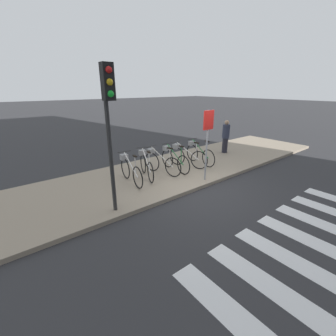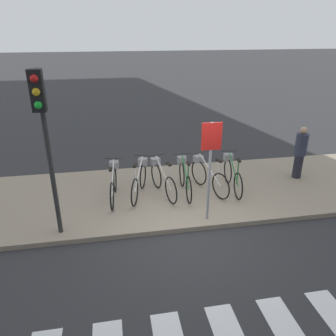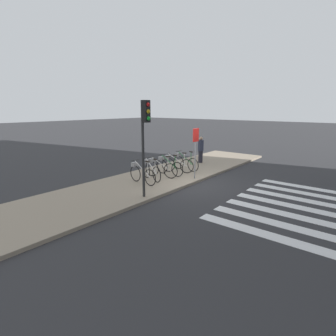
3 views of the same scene
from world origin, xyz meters
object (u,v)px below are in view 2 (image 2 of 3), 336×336
at_px(parked_bicycle_2, 162,178).
at_px(parked_bicycle_4, 207,175).
at_px(pedestrian, 300,152).
at_px(sign_post, 210,156).
at_px(parked_bicycle_5, 232,174).
at_px(parked_bicycle_0, 114,182).
at_px(parked_bicycle_1, 140,179).
at_px(parked_bicycle_3, 185,177).
at_px(traffic_light, 43,122).

distance_m(parked_bicycle_2, parked_bicycle_4, 1.25).
relative_size(pedestrian, sign_post, 0.67).
height_order(parked_bicycle_5, pedestrian, pedestrian).
bearing_deg(pedestrian, parked_bicycle_0, -176.12).
height_order(parked_bicycle_0, parked_bicycle_2, same).
height_order(parked_bicycle_1, parked_bicycle_4, same).
bearing_deg(pedestrian, parked_bicycle_1, -176.72).
bearing_deg(parked_bicycle_5, sign_post, -128.17).
xyz_separation_m(parked_bicycle_3, parked_bicycle_5, (1.33, -0.02, 0.00)).
xyz_separation_m(parked_bicycle_4, pedestrian, (2.87, 0.33, 0.36)).
xyz_separation_m(parked_bicycle_1, parked_bicycle_2, (0.59, -0.04, 0.00)).
xyz_separation_m(parked_bicycle_0, parked_bicycle_2, (1.27, 0.05, 0.00)).
xyz_separation_m(parked_bicycle_1, parked_bicycle_3, (1.20, -0.08, 0.00)).
bearing_deg(parked_bicycle_2, traffic_light, -148.74).
relative_size(parked_bicycle_1, parked_bicycle_3, 0.96).
relative_size(parked_bicycle_0, parked_bicycle_3, 1.00).
xyz_separation_m(parked_bicycle_0, traffic_light, (-1.21, -1.45, 2.05)).
bearing_deg(parked_bicycle_5, pedestrian, 9.61).
bearing_deg(parked_bicycle_1, parked_bicycle_0, -172.02).
height_order(parked_bicycle_2, parked_bicycle_5, same).
xyz_separation_m(parked_bicycle_4, sign_post, (-0.41, -1.44, 1.13)).
bearing_deg(parked_bicycle_4, parked_bicycle_1, 178.12).
height_order(parked_bicycle_4, traffic_light, traffic_light).
distance_m(parked_bicycle_0, traffic_light, 2.79).
distance_m(parked_bicycle_1, traffic_light, 3.19).
bearing_deg(parked_bicycle_4, parked_bicycle_5, -3.32).
bearing_deg(parked_bicycle_1, parked_bicycle_2, -4.27).
height_order(parked_bicycle_1, parked_bicycle_5, same).
bearing_deg(parked_bicycle_0, parked_bicycle_1, 7.98).
height_order(parked_bicycle_1, parked_bicycle_2, same).
bearing_deg(traffic_light, parked_bicycle_3, 25.45).
bearing_deg(sign_post, pedestrian, 28.29).
xyz_separation_m(parked_bicycle_1, sign_post, (1.42, -1.50, 1.13)).
bearing_deg(pedestrian, parked_bicycle_3, -174.31).
bearing_deg(parked_bicycle_1, sign_post, -46.45).
distance_m(parked_bicycle_0, parked_bicycle_4, 2.52).
xyz_separation_m(parked_bicycle_2, parked_bicycle_4, (1.25, -0.02, 0.00)).
relative_size(parked_bicycle_5, sign_post, 0.73).
xyz_separation_m(parked_bicycle_3, pedestrian, (3.51, 0.35, 0.36)).
relative_size(parked_bicycle_1, sign_post, 0.70).
bearing_deg(sign_post, parked_bicycle_4, 73.98).
bearing_deg(traffic_light, parked_bicycle_4, 21.77).
xyz_separation_m(parked_bicycle_3, traffic_light, (-3.09, -1.47, 2.05)).
bearing_deg(traffic_light, parked_bicycle_1, 39.31).
distance_m(parked_bicycle_1, pedestrian, 4.73).
distance_m(parked_bicycle_0, sign_post, 2.77).
bearing_deg(sign_post, traffic_light, -179.11).
bearing_deg(sign_post, parked_bicycle_0, 146.38).
bearing_deg(parked_bicycle_0, parked_bicycle_5, -0.07).
bearing_deg(parked_bicycle_3, parked_bicycle_1, 176.20).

